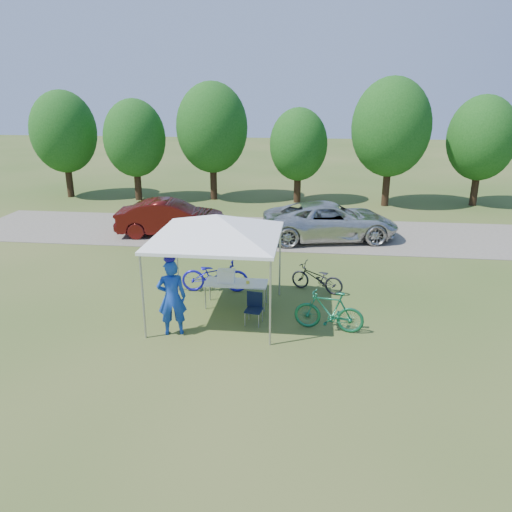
{
  "coord_description": "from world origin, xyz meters",
  "views": [
    {
      "loc": [
        2.41,
        -11.87,
        5.7
      ],
      "look_at": [
        0.76,
        2.0,
        1.0
      ],
      "focal_mm": 35.0,
      "sensor_mm": 36.0,
      "label": 1
    }
  ],
  "objects": [
    {
      "name": "bike_green",
      "position": [
        2.87,
        -0.57,
        0.52
      ],
      "size": [
        1.78,
        0.76,
        1.03
      ],
      "primitive_type": "imported",
      "rotation": [
        0.0,
        0.0,
        -1.73
      ],
      "color": "#16643E",
      "rests_on": "ground"
    },
    {
      "name": "canopy",
      "position": [
        0.0,
        0.0,
        2.65
      ],
      "size": [
        4.53,
        4.53,
        3.0
      ],
      "color": "#A5A5AA",
      "rests_on": "ground"
    },
    {
      "name": "folding_table",
      "position": [
        0.38,
        0.6,
        0.65
      ],
      "size": [
        1.7,
        0.71,
        0.7
      ],
      "color": "white",
      "rests_on": "ground"
    },
    {
      "name": "minivan",
      "position": [
        3.07,
        7.39,
        0.75
      ],
      "size": [
        5.64,
        3.43,
        1.46
      ],
      "primitive_type": "imported",
      "rotation": [
        0.0,
        0.0,
        1.77
      ],
      "color": "silver",
      "rests_on": "gravel_strip"
    },
    {
      "name": "sedan",
      "position": [
        -3.33,
        7.21,
        0.73
      ],
      "size": [
        4.49,
        2.04,
        1.43
      ],
      "primitive_type": "imported",
      "rotation": [
        0.0,
        0.0,
        1.7
      ],
      "color": "#4C0F0C",
      "rests_on": "gravel_strip"
    },
    {
      "name": "bike_blue",
      "position": [
        -0.4,
        1.57,
        0.51
      ],
      "size": [
        2.01,
        0.85,
        1.03
      ],
      "primitive_type": "imported",
      "rotation": [
        0.0,
        0.0,
        1.66
      ],
      "color": "#1C17CA",
      "rests_on": "ground"
    },
    {
      "name": "cooler",
      "position": [
        0.11,
        0.6,
        0.87
      ],
      "size": [
        0.47,
        0.32,
        0.34
      ],
      "color": "white",
      "rests_on": "folding_table"
    },
    {
      "name": "cyclist",
      "position": [
        -0.89,
        -1.2,
        0.95
      ],
      "size": [
        0.79,
        0.62,
        1.9
      ],
      "primitive_type": "imported",
      "rotation": [
        0.0,
        0.0,
        3.41
      ],
      "color": "#153EAF",
      "rests_on": "ground"
    },
    {
      "name": "ice_cream_cup",
      "position": [
        0.7,
        0.55,
        0.73
      ],
      "size": [
        0.09,
        0.09,
        0.07
      ],
      "primitive_type": "cylinder",
      "color": "yellow",
      "rests_on": "folding_table"
    },
    {
      "name": "treeline",
      "position": [
        -0.29,
        14.05,
        3.53
      ],
      "size": [
        24.89,
        4.28,
        6.3
      ],
      "color": "#382314",
      "rests_on": "ground"
    },
    {
      "name": "bike_dark",
      "position": [
        2.57,
        1.9,
        0.42
      ],
      "size": [
        1.71,
        1.13,
        0.85
      ],
      "primitive_type": "imported",
      "rotation": [
        0.0,
        0.0,
        -1.96
      ],
      "color": "black",
      "rests_on": "ground"
    },
    {
      "name": "folding_chair",
      "position": [
        0.99,
        -0.36,
        0.47
      ],
      "size": [
        0.46,
        0.48,
        0.8
      ],
      "rotation": [
        0.0,
        0.0,
        -0.15
      ],
      "color": "black",
      "rests_on": "ground"
    },
    {
      "name": "gravel_strip",
      "position": [
        0.0,
        8.0,
        0.01
      ],
      "size": [
        24.0,
        5.0,
        0.02
      ],
      "primitive_type": "cube",
      "color": "gray",
      "rests_on": "ground"
    },
    {
      "name": "ground",
      "position": [
        0.0,
        0.0,
        0.0
      ],
      "size": [
        100.0,
        100.0,
        0.0
      ],
      "primitive_type": "plane",
      "color": "#2D5119",
      "rests_on": "ground"
    }
  ]
}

